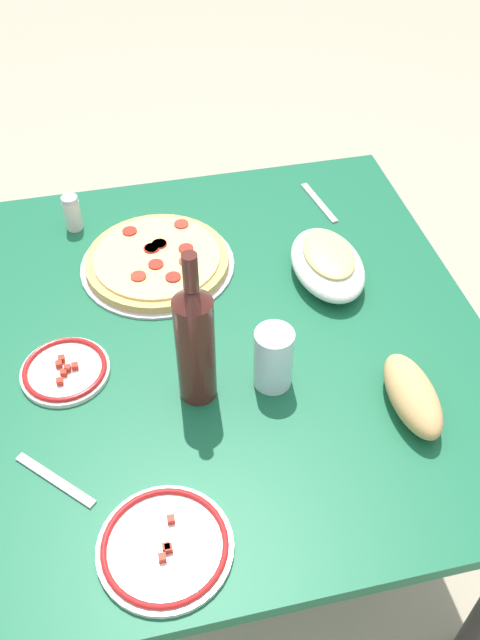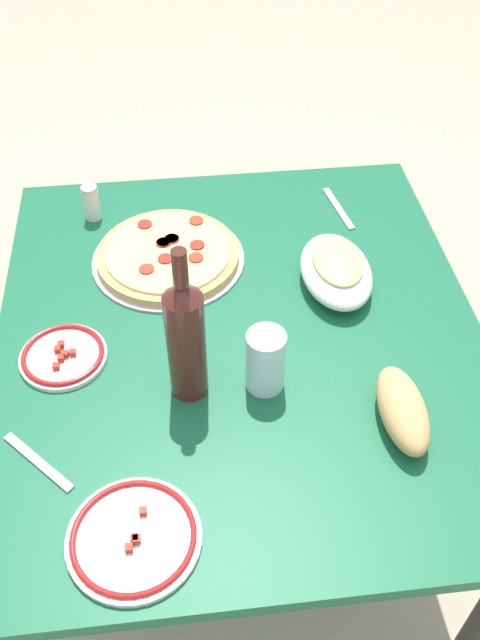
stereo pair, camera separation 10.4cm
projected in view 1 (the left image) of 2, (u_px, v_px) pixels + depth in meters
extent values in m
plane|color=tan|center=(240.00, 508.00, 1.91)|extent=(8.00, 8.00, 0.00)
cube|color=#145938|center=(240.00, 335.00, 1.41)|extent=(1.12, 0.98, 0.03)
cylinder|color=#33302D|center=(52.00, 321.00, 1.94)|extent=(0.07, 0.07, 0.69)
cylinder|color=#33302D|center=(343.00, 276.00, 2.07)|extent=(0.07, 0.07, 0.69)
cylinder|color=#B7B7BC|center=(158.00, 265.00, 1.53)|extent=(0.34, 0.34, 0.01)
cylinder|color=tan|center=(157.00, 261.00, 1.52)|extent=(0.32, 0.32, 0.02)
cylinder|color=#EACC75|center=(157.00, 257.00, 1.52)|extent=(0.28, 0.28, 0.01)
cylinder|color=maroon|center=(151.00, 248.00, 1.53)|extent=(0.03, 0.03, 0.00)
cylinder|color=maroon|center=(130.00, 231.00, 1.57)|extent=(0.03, 0.03, 0.00)
cylinder|color=#B22D1E|center=(138.00, 276.00, 1.46)|extent=(0.03, 0.03, 0.00)
cylinder|color=maroon|center=(152.00, 248.00, 1.53)|extent=(0.03, 0.03, 0.00)
cylinder|color=maroon|center=(173.00, 277.00, 1.46)|extent=(0.03, 0.03, 0.00)
cylinder|color=maroon|center=(186.00, 248.00, 1.53)|extent=(0.03, 0.03, 0.00)
cylinder|color=maroon|center=(160.00, 244.00, 1.54)|extent=(0.03, 0.03, 0.00)
cylinder|color=#B22D1E|center=(187.00, 261.00, 1.50)|extent=(0.03, 0.03, 0.00)
cylinder|color=#B22D1E|center=(181.00, 224.00, 1.59)|extent=(0.03, 0.03, 0.00)
cylinder|color=maroon|center=(156.00, 264.00, 1.49)|extent=(0.03, 0.03, 0.00)
cylinder|color=#B22D1E|center=(159.00, 244.00, 1.54)|extent=(0.03, 0.03, 0.00)
ellipsoid|color=white|center=(327.00, 264.00, 1.49)|extent=(0.24, 0.15, 0.07)
ellipsoid|color=#AD2819|center=(328.00, 260.00, 1.48)|extent=(0.20, 0.12, 0.03)
ellipsoid|color=#EACC75|center=(329.00, 254.00, 1.46)|extent=(0.17, 0.10, 0.02)
cylinder|color=#471E19|center=(196.00, 350.00, 1.20)|extent=(0.07, 0.07, 0.23)
cone|color=#471E19|center=(192.00, 295.00, 1.11)|extent=(0.07, 0.07, 0.03)
cylinder|color=#471E19|center=(190.00, 272.00, 1.07)|extent=(0.03, 0.03, 0.07)
cylinder|color=silver|center=(273.00, 358.00, 1.26)|extent=(0.07, 0.07, 0.13)
cylinder|color=white|center=(165.00, 548.00, 1.07)|extent=(0.21, 0.21, 0.01)
torus|color=red|center=(165.00, 545.00, 1.06)|extent=(0.20, 0.20, 0.01)
cube|color=#AD2819|center=(171.00, 520.00, 1.09)|extent=(0.01, 0.01, 0.01)
cube|color=#AD2819|center=(166.00, 548.00, 1.05)|extent=(0.01, 0.01, 0.01)
cube|color=#AD2819|center=(169.00, 548.00, 1.05)|extent=(0.01, 0.01, 0.01)
cube|color=#AD2819|center=(162.00, 558.00, 1.04)|extent=(0.01, 0.01, 0.01)
cylinder|color=white|center=(65.00, 371.00, 1.31)|extent=(0.17, 0.17, 0.01)
torus|color=red|center=(65.00, 369.00, 1.31)|extent=(0.16, 0.16, 0.01)
cube|color=#AD2819|center=(64.00, 373.00, 1.30)|extent=(0.01, 0.01, 0.01)
cube|color=#AD2819|center=(68.00, 368.00, 1.31)|extent=(0.01, 0.01, 0.01)
cube|color=#AD2819|center=(60.00, 382.00, 1.28)|extent=(0.01, 0.01, 0.01)
cube|color=#AD2819|center=(59.00, 364.00, 1.31)|extent=(0.01, 0.01, 0.01)
cube|color=#AD2819|center=(75.00, 366.00, 1.31)|extent=(0.01, 0.01, 0.01)
cube|color=#AD2819|center=(62.00, 359.00, 1.32)|extent=(0.01, 0.01, 0.01)
ellipsoid|color=tan|center=(412.00, 395.00, 1.23)|extent=(0.19, 0.08, 0.07)
cylinder|color=silver|center=(73.00, 215.00, 1.61)|extent=(0.04, 0.04, 0.07)
cylinder|color=#B7B7BC|center=(69.00, 199.00, 1.57)|extent=(0.04, 0.04, 0.01)
cube|color=#B7B7BC|center=(319.00, 203.00, 1.70)|extent=(0.17, 0.05, 0.00)
cube|color=#B7B7BC|center=(55.00, 480.00, 1.15)|extent=(0.13, 0.13, 0.00)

